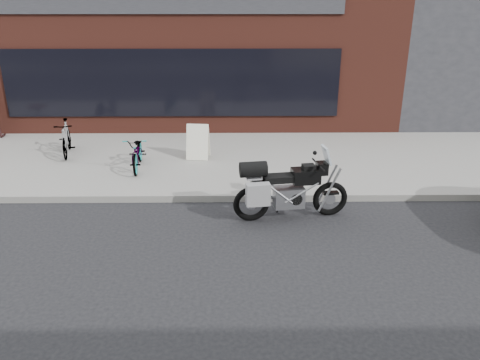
{
  "coord_description": "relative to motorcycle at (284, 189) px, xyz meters",
  "views": [
    {
      "loc": [
        -0.13,
        -5.12,
        4.04
      ],
      "look_at": [
        -0.04,
        3.12,
        0.85
      ],
      "focal_mm": 35.0,
      "sensor_mm": 36.0,
      "label": 1
    }
  ],
  "objects": [
    {
      "name": "bicycle_front",
      "position": [
        -3.32,
        2.56,
        -0.06
      ],
      "size": [
        0.69,
        1.63,
        0.84
      ],
      "primitive_type": "imported",
      "rotation": [
        0.0,
        0.0,
        0.09
      ],
      "color": "gray",
      "rests_on": "near_sidewalk"
    },
    {
      "name": "storefront",
      "position": [
        -2.82,
        10.78,
        1.62
      ],
      "size": [
        14.0,
        10.07,
        4.5
      ],
      "color": "#5F291E",
      "rests_on": "ground"
    },
    {
      "name": "near_sidewalk",
      "position": [
        -0.82,
        3.8,
        -0.55
      ],
      "size": [
        44.0,
        6.0,
        0.15
      ],
      "primitive_type": "cube",
      "color": "gray",
      "rests_on": "ground"
    },
    {
      "name": "ground",
      "position": [
        -0.82,
        -3.2,
        -0.63
      ],
      "size": [
        120.0,
        120.0,
        0.0
      ],
      "primitive_type": "plane",
      "color": "black",
      "rests_on": "ground"
    },
    {
      "name": "motorcycle",
      "position": [
        0.0,
        0.0,
        0.0
      ],
      "size": [
        2.29,
        0.95,
        1.45
      ],
      "rotation": [
        0.0,
        0.0,
        0.15
      ],
      "color": "black",
      "rests_on": "ground"
    },
    {
      "name": "bicycle_rear",
      "position": [
        -5.42,
        3.66,
        -0.01
      ],
      "size": [
        0.76,
        1.61,
        0.93
      ],
      "primitive_type": "imported",
      "rotation": [
        0.0,
        0.0,
        0.22
      ],
      "color": "gray",
      "rests_on": "near_sidewalk"
    },
    {
      "name": "sandwich_sign",
      "position": [
        -1.91,
        3.38,
        -0.03
      ],
      "size": [
        0.61,
        0.57,
        0.9
      ],
      "rotation": [
        0.0,
        0.0,
        -0.1
      ],
      "color": "white",
      "rests_on": "near_sidewalk"
    }
  ]
}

